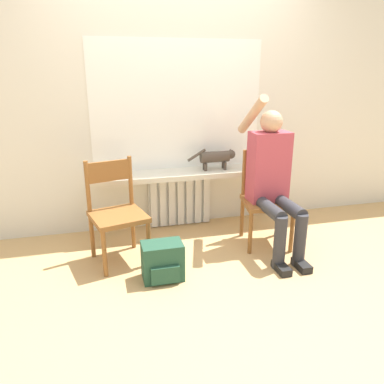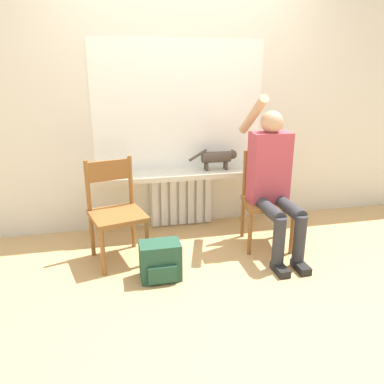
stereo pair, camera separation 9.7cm
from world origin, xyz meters
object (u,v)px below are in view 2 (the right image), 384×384
object	(u,v)px
chair_left	(116,210)
person	(273,178)
chair_right	(267,199)
cat	(218,157)
backpack	(160,261)

from	to	relation	value
chair_left	person	bearing A→B (deg)	-19.23
chair_left	person	world-z (taller)	person
chair_right	person	bearing A→B (deg)	-82.82
person	cat	distance (m)	0.68
person	cat	xyz separation A→B (m)	(-0.31, 0.60, 0.06)
chair_left	backpack	xyz separation A→B (m)	(0.31, -0.41, -0.29)
chair_right	person	xyz separation A→B (m)	(-0.01, -0.12, 0.23)
person	cat	bearing A→B (deg)	117.87
cat	backpack	distance (m)	1.28
person	backpack	distance (m)	1.19
backpack	chair_left	bearing A→B (deg)	126.63
chair_left	cat	xyz separation A→B (m)	(1.02, 0.48, 0.30)
person	backpack	xyz separation A→B (m)	(-1.03, -0.29, -0.52)
chair_right	backpack	world-z (taller)	chair_right
chair_right	person	distance (m)	0.26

